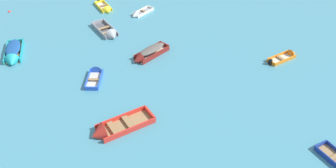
{
  "coord_description": "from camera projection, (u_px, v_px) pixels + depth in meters",
  "views": [
    {
      "loc": [
        -0.36,
        -0.44,
        17.69
      ],
      "look_at": [
        0.0,
        22.08,
        0.15
      ],
      "focal_mm": 38.86,
      "sensor_mm": 36.0,
      "label": 1
    }
  ],
  "objects": [
    {
      "name": "rowboat_red_back_row_right",
      "position": [
        109.0,
        131.0,
        24.45
      ],
      "size": [
        4.57,
        3.52,
        1.42
      ],
      "color": "#99754C",
      "rests_on": "ground_plane"
    },
    {
      "name": "rowboat_grey_cluster_inner",
      "position": [
        109.0,
        34.0,
        34.65
      ],
      "size": [
        3.11,
        3.9,
        1.24
      ],
      "color": "#4C4C51",
      "rests_on": "ground_plane"
    },
    {
      "name": "rowboat_maroon_back_row_center",
      "position": [
        147.0,
        54.0,
        31.58
      ],
      "size": [
        3.41,
        3.45,
        1.06
      ],
      "color": "beige",
      "rests_on": "ground_plane"
    },
    {
      "name": "rowboat_orange_midfield_left",
      "position": [
        287.0,
        56.0,
        31.72
      ],
      "size": [
        2.99,
        2.29,
        0.86
      ],
      "color": "beige",
      "rests_on": "ground_plane"
    },
    {
      "name": "rowboat_yellow_back_row_left",
      "position": [
        106.0,
        9.0,
        38.82
      ],
      "size": [
        2.32,
        3.12,
        0.99
      ],
      "color": "beige",
      "rests_on": "ground_plane"
    },
    {
      "name": "rowboat_turquoise_near_right",
      "position": [
        13.0,
        54.0,
        31.57
      ],
      "size": [
        2.15,
        4.16,
        1.29
      ],
      "color": "#99754C",
      "rests_on": "ground_plane"
    },
    {
      "name": "rowboat_blue_far_right",
      "position": [
        96.0,
        74.0,
        29.6
      ],
      "size": [
        1.17,
        2.89,
        0.97
      ],
      "color": "beige",
      "rests_on": "ground_plane"
    },
    {
      "name": "rowboat_white_center",
      "position": [
        138.0,
        14.0,
        37.95
      ],
      "size": [
        2.46,
        2.69,
        0.8
      ],
      "color": "gray",
      "rests_on": "ground_plane"
    },
    {
      "name": "mooring_buoy_between_boats_right",
      "position": [
        9.0,
        12.0,
        38.66
      ],
      "size": [
        0.29,
        0.29,
        0.29
      ],
      "primitive_type": "sphere",
      "color": "red",
      "rests_on": "ground_plane"
    }
  ]
}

